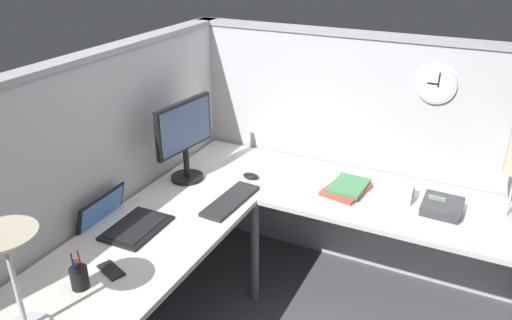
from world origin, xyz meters
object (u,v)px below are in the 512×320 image
object	(u,v)px
laptop	(121,221)
cell_phone	(111,270)
computer_mouse	(251,176)
monitor	(185,135)
pen_cup	(79,277)
tissue_box	(402,192)
office_phone	(443,207)
book_stack	(347,188)
keyboard	(231,201)
wall_clock	(437,85)
desk_lamp_dome	(7,252)

from	to	relation	value
laptop	cell_phone	xyz separation A→B (m)	(-0.32, -0.21, -0.02)
computer_mouse	monitor	bearing A→B (deg)	116.75
pen_cup	cell_phone	world-z (taller)	pen_cup
cell_phone	tissue_box	size ratio (longest dim) A/B	1.20
cell_phone	office_phone	world-z (taller)	office_phone
pen_cup	book_stack	distance (m)	1.55
cell_phone	pen_cup	bearing A→B (deg)	-176.89
tissue_box	keyboard	bearing A→B (deg)	118.00
laptop	wall_clock	world-z (taller)	wall_clock
keyboard	tissue_box	distance (m)	0.97
keyboard	computer_mouse	size ratio (longest dim) A/B	4.13
wall_clock	cell_phone	bearing A→B (deg)	144.28
desk_lamp_dome	cell_phone	world-z (taller)	desk_lamp_dome
keyboard	desk_lamp_dome	bearing A→B (deg)	172.12
cell_phone	book_stack	xyz separation A→B (m)	(1.20, -0.74, 0.02)
laptop	office_phone	world-z (taller)	laptop
monitor	laptop	xyz separation A→B (m)	(-0.59, 0.02, -0.27)
laptop	wall_clock	distance (m)	1.89
office_phone	wall_clock	distance (m)	0.69
book_stack	tissue_box	bearing A→B (deg)	-82.63
monitor	wall_clock	distance (m)	1.48
pen_cup	cell_phone	bearing A→B (deg)	-16.84
laptop	pen_cup	size ratio (longest dim) A/B	2.15
cell_phone	monitor	bearing A→B (deg)	31.71
keyboard	office_phone	size ratio (longest dim) A/B	2.02
desk_lamp_dome	wall_clock	bearing A→B (deg)	-30.38
monitor	desk_lamp_dome	distance (m)	1.36
computer_mouse	cell_phone	bearing A→B (deg)	171.82
computer_mouse	desk_lamp_dome	bearing A→B (deg)	172.44
keyboard	cell_phone	size ratio (longest dim) A/B	2.99
laptop	wall_clock	bearing A→B (deg)	-47.29
desk_lamp_dome	office_phone	xyz separation A→B (m)	(1.60, -1.32, -0.33)
laptop	computer_mouse	distance (m)	0.85
cell_phone	wall_clock	bearing A→B (deg)	-15.77
pen_cup	office_phone	size ratio (longest dim) A/B	0.85
monitor	book_stack	world-z (taller)	monitor
monitor	wall_clock	xyz separation A→B (m)	(0.62, -1.30, 0.31)
book_stack	cell_phone	bearing A→B (deg)	148.31
office_phone	desk_lamp_dome	bearing A→B (deg)	140.55
laptop	keyboard	world-z (taller)	laptop
desk_lamp_dome	tissue_box	size ratio (longest dim) A/B	3.71
laptop	computer_mouse	world-z (taller)	laptop
monitor	tissue_box	size ratio (longest dim) A/B	4.17
desk_lamp_dome	pen_cup	size ratio (longest dim) A/B	2.47
monitor	computer_mouse	size ratio (longest dim) A/B	4.81
pen_cup	monitor	bearing A→B (deg)	7.94
wall_clock	computer_mouse	bearing A→B (deg)	115.22
monitor	laptop	world-z (taller)	monitor
monitor	tissue_box	xyz separation A→B (m)	(0.32, -1.24, -0.25)
monitor	computer_mouse	world-z (taller)	monitor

